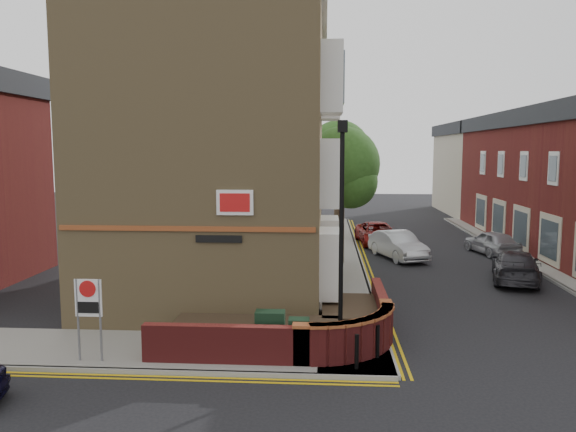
% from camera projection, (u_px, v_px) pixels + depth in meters
% --- Properties ---
extents(ground, '(120.00, 120.00, 0.00)m').
position_uv_depth(ground, '(277.00, 377.00, 14.05)').
color(ground, black).
rests_on(ground, ground).
extents(pavement_corner, '(13.00, 3.00, 0.12)m').
position_uv_depth(pavement_corner, '(158.00, 351.00, 15.76)').
color(pavement_corner, gray).
rests_on(pavement_corner, ground).
extents(pavement_main, '(2.00, 32.00, 0.12)m').
position_uv_depth(pavement_main, '(340.00, 256.00, 29.77)').
color(pavement_main, gray).
rests_on(pavement_main, ground).
extents(kerb_side, '(13.00, 0.15, 0.12)m').
position_uv_depth(kerb_side, '(140.00, 371.00, 14.28)').
color(kerb_side, gray).
rests_on(kerb_side, ground).
extents(kerb_main_near, '(0.15, 32.00, 0.12)m').
position_uv_depth(kerb_main_near, '(359.00, 256.00, 29.71)').
color(kerb_main_near, gray).
rests_on(kerb_main_near, ground).
extents(kerb_main_far, '(0.15, 40.00, 0.12)m').
position_uv_depth(kerb_main_far, '(535.00, 271.00, 26.21)').
color(kerb_main_far, gray).
rests_on(kerb_main_far, ground).
extents(yellow_lines_side, '(13.00, 0.28, 0.01)m').
position_uv_depth(yellow_lines_side, '(137.00, 377.00, 14.04)').
color(yellow_lines_side, gold).
rests_on(yellow_lines_side, ground).
extents(yellow_lines_main, '(0.28, 32.00, 0.01)m').
position_uv_depth(yellow_lines_main, '(364.00, 257.00, 29.70)').
color(yellow_lines_main, gold).
rests_on(yellow_lines_main, ground).
extents(corner_building, '(8.95, 10.40, 13.60)m').
position_uv_depth(corner_building, '(221.00, 135.00, 21.44)').
color(corner_building, '#93794E').
rests_on(corner_building, ground).
extents(garden_wall, '(6.80, 6.00, 1.20)m').
position_uv_depth(garden_wall, '(284.00, 343.00, 16.53)').
color(garden_wall, maroon).
rests_on(garden_wall, ground).
extents(lamppost, '(0.25, 0.50, 6.30)m').
position_uv_depth(lamppost, '(341.00, 239.00, 14.75)').
color(lamppost, black).
rests_on(lamppost, pavement_corner).
extents(utility_cabinet_large, '(0.80, 0.45, 1.20)m').
position_uv_depth(utility_cabinet_large, '(270.00, 333.00, 15.28)').
color(utility_cabinet_large, black).
rests_on(utility_cabinet_large, pavement_corner).
extents(utility_cabinet_small, '(0.55, 0.40, 1.10)m').
position_uv_depth(utility_cabinet_small, '(299.00, 339.00, 14.93)').
color(utility_cabinet_small, black).
rests_on(utility_cabinet_small, pavement_corner).
extents(bollard_near, '(0.11, 0.11, 0.90)m').
position_uv_depth(bollard_near, '(357.00, 352.00, 14.25)').
color(bollard_near, black).
rests_on(bollard_near, pavement_corner).
extents(bollard_far, '(0.11, 0.11, 0.90)m').
position_uv_depth(bollard_far, '(378.00, 341.00, 15.01)').
color(bollard_far, black).
rests_on(bollard_far, pavement_corner).
extents(zone_sign, '(0.72, 0.07, 2.20)m').
position_uv_depth(zone_sign, '(89.00, 304.00, 14.68)').
color(zone_sign, slate).
rests_on(zone_sign, pavement_corner).
extents(far_terrace_cream, '(5.40, 12.40, 8.00)m').
position_uv_depth(far_terrace_cream, '(474.00, 168.00, 50.29)').
color(far_terrace_cream, '#B6B096').
rests_on(far_terrace_cream, ground).
extents(tree_near, '(3.64, 3.65, 6.70)m').
position_uv_depth(tree_near, '(342.00, 170.00, 27.29)').
color(tree_near, '#382B1E').
rests_on(tree_near, pavement_main).
extents(tree_mid, '(4.03, 4.03, 7.42)m').
position_uv_depth(tree_mid, '(339.00, 158.00, 35.16)').
color(tree_mid, '#382B1E').
rests_on(tree_mid, pavement_main).
extents(tree_far, '(3.81, 3.81, 7.00)m').
position_uv_depth(tree_far, '(336.00, 160.00, 43.12)').
color(tree_far, '#382B1E').
rests_on(tree_far, pavement_main).
extents(traffic_light_assembly, '(0.20, 0.16, 4.20)m').
position_uv_depth(traffic_light_assembly, '(343.00, 192.00, 38.35)').
color(traffic_light_assembly, black).
rests_on(traffic_light_assembly, pavement_main).
extents(silver_car_near, '(2.89, 4.60, 1.43)m').
position_uv_depth(silver_car_near, '(398.00, 245.00, 29.34)').
color(silver_car_near, '#AAADB2').
rests_on(silver_car_near, ground).
extents(red_car_main, '(2.64, 4.94, 1.32)m').
position_uv_depth(red_car_main, '(378.00, 233.00, 33.84)').
color(red_car_main, maroon).
rests_on(red_car_main, ground).
extents(grey_car_far, '(3.03, 4.96, 1.34)m').
position_uv_depth(grey_car_far, '(515.00, 266.00, 24.23)').
color(grey_car_far, '#2B2A2E').
rests_on(grey_car_far, ground).
extents(silver_car_far, '(2.45, 4.19, 1.34)m').
position_uv_depth(silver_car_far, '(492.00, 242.00, 30.50)').
color(silver_car_far, '#A0A0A7').
rests_on(silver_car_far, ground).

